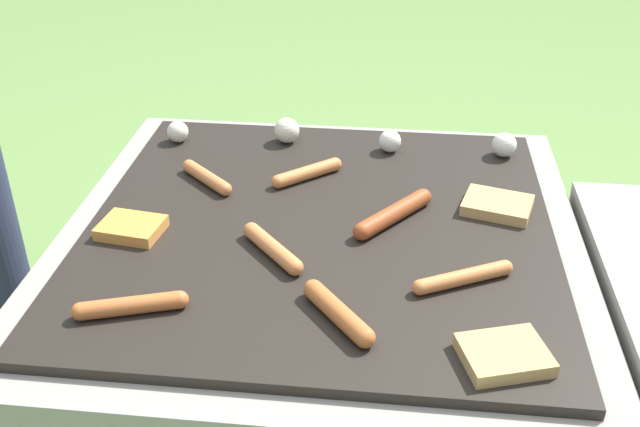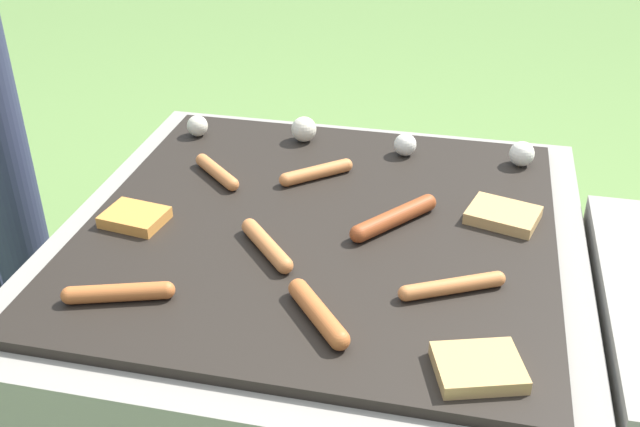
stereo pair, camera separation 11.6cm
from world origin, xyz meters
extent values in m
plane|color=#608442|center=(0.00, 0.00, 0.00)|extent=(14.00, 14.00, 0.00)
cube|color=gray|center=(0.00, 0.00, 0.21)|extent=(0.89, 0.89, 0.41)
cube|color=black|center=(0.00, 0.00, 0.42)|extent=(0.78, 0.78, 0.02)
cylinder|color=#2D334C|center=(-0.69, 0.13, 0.39)|extent=(0.11, 0.11, 0.79)
cylinder|color=#B7602D|center=(-0.24, -0.27, 0.45)|extent=(0.14, 0.07, 0.03)
sphere|color=#B7602D|center=(-0.31, -0.29, 0.45)|extent=(0.03, 0.03, 0.03)
sphere|color=#B7602D|center=(-0.17, -0.25, 0.45)|extent=(0.03, 0.03, 0.03)
cylinder|color=#93421E|center=(0.12, 0.02, 0.45)|extent=(0.12, 0.15, 0.03)
sphere|color=#93421E|center=(0.07, -0.04, 0.45)|extent=(0.03, 0.03, 0.03)
sphere|color=#93421E|center=(0.17, 0.09, 0.45)|extent=(0.03, 0.03, 0.03)
cylinder|color=#C6753D|center=(-0.06, -0.10, 0.45)|extent=(0.11, 0.11, 0.03)
sphere|color=#C6753D|center=(-0.11, -0.06, 0.45)|extent=(0.03, 0.03, 0.03)
sphere|color=#C6753D|center=(-0.02, -0.15, 0.45)|extent=(0.03, 0.03, 0.03)
cylinder|color=#B7602D|center=(0.05, -0.26, 0.45)|extent=(0.10, 0.12, 0.03)
sphere|color=#B7602D|center=(0.09, -0.31, 0.45)|extent=(0.03, 0.03, 0.03)
sphere|color=#B7602D|center=(0.01, -0.21, 0.45)|extent=(0.03, 0.03, 0.03)
cylinder|color=#C6753D|center=(-0.04, 0.16, 0.44)|extent=(0.11, 0.10, 0.03)
sphere|color=#C6753D|center=(0.01, 0.20, 0.44)|extent=(0.03, 0.03, 0.03)
sphere|color=#C6753D|center=(-0.09, 0.12, 0.44)|extent=(0.03, 0.03, 0.03)
cylinder|color=#C6753D|center=(-0.23, 0.12, 0.44)|extent=(0.11, 0.10, 0.03)
sphere|color=#C6753D|center=(-0.27, 0.16, 0.44)|extent=(0.03, 0.03, 0.03)
sphere|color=#C6753D|center=(-0.18, 0.08, 0.44)|extent=(0.03, 0.03, 0.03)
cylinder|color=#C6753D|center=(0.23, -0.15, 0.44)|extent=(0.14, 0.09, 0.02)
sphere|color=#C6753D|center=(0.17, -0.18, 0.44)|extent=(0.02, 0.02, 0.02)
sphere|color=#C6753D|center=(0.30, -0.12, 0.44)|extent=(0.02, 0.02, 0.02)
cube|color=tan|center=(0.28, -0.32, 0.44)|extent=(0.13, 0.12, 0.02)
cube|color=#D18438|center=(-0.31, -0.06, 0.44)|extent=(0.11, 0.09, 0.02)
cube|color=tan|center=(0.30, 0.08, 0.44)|extent=(0.13, 0.12, 0.02)
sphere|color=beige|center=(-0.33, 0.29, 0.45)|extent=(0.04, 0.04, 0.04)
sphere|color=beige|center=(-0.10, 0.32, 0.46)|extent=(0.05, 0.05, 0.05)
sphere|color=silver|center=(0.11, 0.29, 0.45)|extent=(0.04, 0.04, 0.04)
sphere|color=silver|center=(0.34, 0.30, 0.46)|extent=(0.05, 0.05, 0.05)
camera|label=1|loc=(0.12, -1.08, 1.10)|focal=42.00mm
camera|label=2|loc=(0.23, -1.06, 1.10)|focal=42.00mm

